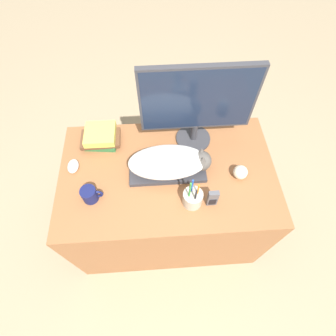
# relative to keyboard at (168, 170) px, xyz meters

# --- Properties ---
(ground_plane) EXTENTS (12.00, 12.00, 0.00)m
(ground_plane) POSITION_rel_keyboard_xyz_m (-0.00, -0.35, -0.73)
(ground_plane) COLOR #998466
(desk) EXTENTS (1.15, 0.70, 0.72)m
(desk) POSITION_rel_keyboard_xyz_m (-0.00, -0.00, -0.37)
(desk) COLOR brown
(desk) RESTS_ON ground_plane
(keyboard) EXTENTS (0.40, 0.17, 0.02)m
(keyboard) POSITION_rel_keyboard_xyz_m (0.00, 0.00, 0.00)
(keyboard) COLOR #2D2D33
(keyboard) RESTS_ON desk
(cat) EXTENTS (0.42, 0.20, 0.13)m
(cat) POSITION_rel_keyboard_xyz_m (0.02, 0.00, 0.08)
(cat) COLOR white
(cat) RESTS_ON keyboard
(monitor) EXTENTS (0.57, 0.19, 0.49)m
(monitor) POSITION_rel_keyboard_xyz_m (0.16, 0.20, 0.27)
(monitor) COLOR #333338
(monitor) RESTS_ON desk
(computer_mouse) EXTENTS (0.06, 0.09, 0.04)m
(computer_mouse) POSITION_rel_keyboard_xyz_m (-0.50, 0.05, 0.01)
(computer_mouse) COLOR silver
(computer_mouse) RESTS_ON desk
(coffee_mug) EXTENTS (0.11, 0.08, 0.08)m
(coffee_mug) POSITION_rel_keyboard_xyz_m (-0.39, -0.13, 0.03)
(coffee_mug) COLOR #141947
(coffee_mug) RESTS_ON desk
(pen_cup) EXTENTS (0.10, 0.10, 0.21)m
(pen_cup) POSITION_rel_keyboard_xyz_m (0.11, -0.19, 0.03)
(pen_cup) COLOR #B2A893
(pen_cup) RESTS_ON desk
(baseball) EXTENTS (0.07, 0.07, 0.07)m
(baseball) POSITION_rel_keyboard_xyz_m (0.37, -0.05, 0.03)
(baseball) COLOR beige
(baseball) RESTS_ON desk
(phone) EXTENTS (0.05, 0.03, 0.11)m
(phone) POSITION_rel_keyboard_xyz_m (0.20, -0.20, 0.04)
(phone) COLOR #4C4C51
(phone) RESTS_ON desk
(book_stack) EXTENTS (0.22, 0.16, 0.09)m
(book_stack) POSITION_rel_keyboard_xyz_m (-0.36, 0.22, 0.03)
(book_stack) COLOR #2D6B38
(book_stack) RESTS_ON desk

